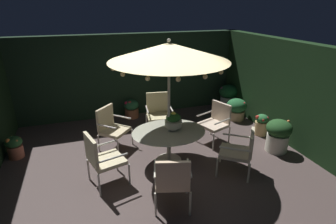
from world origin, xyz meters
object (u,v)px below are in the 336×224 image
patio_dining_table (169,136)px  patio_chair_northeast (159,111)px  patio_chair_east (111,125)px  potted_plant_back_right (236,108)px  patio_chair_southwest (241,149)px  potted_plant_right_near (15,146)px  patio_umbrella (169,52)px  potted_plant_back_left (132,108)px  patio_chair_south (173,179)px  potted_plant_front_corner (278,135)px  potted_plant_left_near (261,124)px  patio_chair_southeast (101,157)px  centerpiece_planter (173,121)px  potted_plant_right_far (228,96)px

patio_dining_table → patio_chair_northeast: 1.49m
patio_chair_east → patio_chair_northeast: bearing=19.8°
patio_chair_northeast → potted_plant_back_right: 2.43m
patio_chair_southwest → potted_plant_right_near: bearing=155.0°
patio_umbrella → potted_plant_back_left: (-0.30, 2.66, -2.06)m
potted_plant_back_right → patio_chair_south: bearing=-135.2°
patio_chair_east → potted_plant_front_corner: 3.86m
patio_dining_table → potted_plant_back_right: 3.06m
patio_dining_table → patio_umbrella: bearing=35.4°
potted_plant_left_near → potted_plant_back_left: 3.70m
patio_chair_northeast → potted_plant_front_corner: size_ratio=1.36×
patio_chair_south → potted_plant_back_right: patio_chair_south is taller
patio_chair_east → potted_plant_back_left: (0.79, 1.65, -0.27)m
patio_umbrella → potted_plant_left_near: 3.42m
patio_chair_southwest → potted_plant_left_near: patio_chair_southwest is taller
patio_chair_southeast → patio_chair_southwest: bearing=-9.8°
patio_chair_northeast → potted_plant_back_left: 1.32m
patio_chair_northeast → potted_plant_left_near: (2.49, -1.00, -0.31)m
centerpiece_planter → potted_plant_left_near: bearing=9.9°
patio_umbrella → potted_plant_left_near: bearing=10.1°
patio_dining_table → potted_plant_right_near: 3.42m
potted_plant_right_far → patio_umbrella: bearing=-139.5°
potted_plant_left_near → potted_plant_right_near: size_ratio=1.09×
patio_chair_northeast → potted_plant_front_corner: (2.31, -1.83, -0.18)m
patio_chair_south → potted_plant_back_left: patio_chair_south is taller
patio_dining_table → potted_plant_back_left: (-0.30, 2.66, -0.31)m
patio_chair_southeast → patio_chair_south: (1.03, -1.02, -0.01)m
patio_chair_southeast → potted_plant_back_right: 4.51m
potted_plant_back_right → potted_plant_right_near: bearing=-176.2°
potted_plant_back_right → potted_plant_right_near: size_ratio=1.22×
patio_umbrella → patio_chair_northeast: (0.20, 1.47, -1.75)m
patio_chair_east → potted_plant_back_right: 3.75m
potted_plant_left_near → patio_chair_northeast: bearing=158.2°
potted_plant_right_far → patio_dining_table: bearing=-139.5°
patio_chair_southeast → potted_plant_right_near: 2.40m
potted_plant_front_corner → patio_chair_northeast: bearing=141.7°
patio_dining_table → patio_chair_south: 1.48m
patio_chair_southwest → potted_plant_back_right: bearing=59.9°
patio_chair_east → potted_plant_right_near: patio_chair_east is taller
potted_plant_right_far → potted_plant_back_left: 3.13m
patio_dining_table → potted_plant_left_near: bearing=10.1°
patio_chair_southeast → potted_plant_front_corner: bearing=0.7°
patio_chair_southeast → potted_plant_right_near: size_ratio=2.05×
centerpiece_planter → patio_chair_southwest: size_ratio=0.43×
patio_umbrella → potted_plant_left_near: size_ratio=4.66×
patio_chair_southwest → potted_plant_right_near: 4.85m
potted_plant_back_right → patio_chair_southwest: bearing=-120.1°
potted_plant_right_far → potted_plant_back_right: size_ratio=1.27×
potted_plant_back_right → patio_umbrella: bearing=-148.9°
potted_plant_left_near → potted_plant_back_left: size_ratio=1.01×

